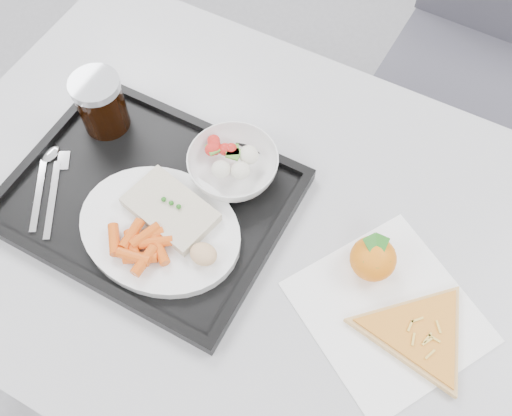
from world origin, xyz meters
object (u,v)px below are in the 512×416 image
object	(u,v)px
pizza_slice	(419,333)
chair	(485,38)
table	(262,249)
dinner_plate	(160,229)
tangerine	(373,258)
salad_bowl	(233,166)
tray	(149,199)
cola_glass	(101,103)

from	to	relation	value
pizza_slice	chair	bearing A→B (deg)	96.21
table	pizza_slice	world-z (taller)	pizza_slice
dinner_plate	pizza_slice	size ratio (longest dim) A/B	0.96
chair	tangerine	bearing A→B (deg)	-90.63
table	salad_bowl	bearing A→B (deg)	143.45
tray	tangerine	xyz separation A→B (m)	(0.37, 0.06, 0.03)
pizza_slice	salad_bowl	bearing A→B (deg)	163.57
tangerine	pizza_slice	distance (m)	0.13
cola_glass	pizza_slice	bearing A→B (deg)	-8.83
salad_bowl	tangerine	world-z (taller)	tangerine
tray	tangerine	world-z (taller)	tangerine
table	chair	xyz separation A→B (m)	(0.19, 0.85, -0.15)
tray	tangerine	size ratio (longest dim) A/B	4.75
tangerine	tray	bearing A→B (deg)	-170.16
tangerine	pizza_slice	size ratio (longest dim) A/B	0.34
chair	dinner_plate	world-z (taller)	chair
tray	dinner_plate	bearing A→B (deg)	-39.62
tangerine	dinner_plate	bearing A→B (deg)	-161.23
tray	salad_bowl	world-z (taller)	salad_bowl
salad_bowl	chair	bearing A→B (deg)	70.24
dinner_plate	cola_glass	size ratio (longest dim) A/B	2.50
tray	pizza_slice	world-z (taller)	tray
salad_bowl	cola_glass	distance (m)	0.26
tangerine	salad_bowl	bearing A→B (deg)	170.70
salad_bowl	tangerine	bearing A→B (deg)	-9.30
chair	dinner_plate	distance (m)	1.02
dinner_plate	pizza_slice	xyz separation A→B (m)	(0.43, 0.04, -0.01)
table	salad_bowl	world-z (taller)	salad_bowl
table	cola_glass	xyz separation A→B (m)	(-0.34, 0.05, 0.14)
salad_bowl	tangerine	xyz separation A→B (m)	(0.27, -0.04, -0.00)
dinner_plate	pizza_slice	bearing A→B (deg)	5.60
dinner_plate	chair	bearing A→B (deg)	70.61
table	cola_glass	world-z (taller)	cola_glass
tangerine	pizza_slice	xyz separation A→B (m)	(0.11, -0.07, -0.02)
salad_bowl	cola_glass	size ratio (longest dim) A/B	1.41
pizza_slice	cola_glass	bearing A→B (deg)	171.17
table	pizza_slice	size ratio (longest dim) A/B	4.27
cola_glass	tray	bearing A→B (deg)	-32.32
dinner_plate	salad_bowl	xyz separation A→B (m)	(0.05, 0.15, 0.01)
cola_glass	pizza_slice	size ratio (longest dim) A/B	0.38
tray	dinner_plate	size ratio (longest dim) A/B	1.67
table	pizza_slice	bearing A→B (deg)	-8.57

